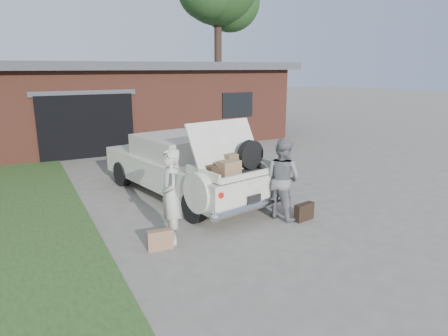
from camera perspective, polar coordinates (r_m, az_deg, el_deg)
name	(u,v)px	position (r m, az deg, el deg)	size (l,w,h in m)	color
ground	(238,228)	(8.02, 2.02, -8.58)	(90.00, 90.00, 0.00)	gray
house	(130,100)	(18.54, -13.23, 9.41)	(12.80, 7.80, 3.30)	brown
sedan	(185,166)	(9.87, -5.61, 0.33)	(2.92, 5.39, 2.00)	silver
woman_left	(170,197)	(7.18, -7.66, -4.07)	(0.63, 0.42, 1.73)	beige
woman_right	(282,179)	(8.39, 8.31, -1.52)	(0.83, 0.65, 1.70)	slate
suitcase_left	(160,240)	(7.17, -9.10, -10.09)	(0.46, 0.14, 0.35)	#9D7050
suitcase_right	(304,212)	(8.52, 11.37, -6.16)	(0.47, 0.15, 0.36)	black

